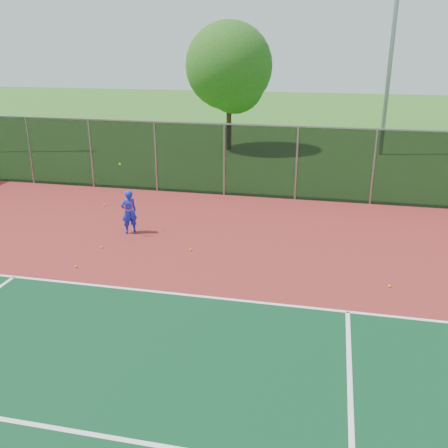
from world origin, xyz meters
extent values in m
plane|color=#2B621C|center=(0.00, 0.00, 0.00)|extent=(120.00, 120.00, 0.00)
cube|color=maroon|center=(0.00, 2.00, 0.01)|extent=(30.00, 20.00, 0.02)
cube|color=white|center=(2.00, 3.00, 0.03)|extent=(22.00, 0.10, 0.00)
cube|color=black|center=(0.00, 12.00, 1.52)|extent=(30.00, 0.04, 3.00)
cube|color=gray|center=(0.00, 12.00, 3.02)|extent=(30.00, 0.06, 0.06)
imported|color=#1728D9|center=(-5.18, 6.93, 0.77)|extent=(0.64, 0.64, 1.50)
cylinder|color=black|center=(-5.03, 6.68, 0.77)|extent=(0.03, 0.15, 0.27)
torus|color=#A51414|center=(-5.03, 6.58, 1.07)|extent=(0.30, 0.13, 0.29)
sphere|color=gold|center=(-5.43, 7.03, 2.37)|extent=(0.07, 0.07, 0.07)
sphere|color=gold|center=(-5.61, 3.93, 0.06)|extent=(0.07, 0.07, 0.07)
sphere|color=gold|center=(-2.72, 5.83, 0.06)|extent=(0.07, 0.07, 0.07)
sphere|color=gold|center=(-5.53, 5.43, 0.06)|extent=(0.07, 0.07, 0.07)
sphere|color=gold|center=(-7.31, 9.49, 0.06)|extent=(0.07, 0.07, 0.07)
sphere|color=gold|center=(3.10, 4.58, 0.06)|extent=(0.07, 0.07, 0.07)
cylinder|color=gray|center=(4.13, 21.94, 6.05)|extent=(0.24, 0.24, 12.10)
cylinder|color=#331E12|center=(-4.78, 21.52, 1.41)|extent=(0.30, 0.30, 2.83)
sphere|color=#205316|center=(-4.78, 21.52, 4.87)|extent=(5.03, 5.03, 5.03)
sphere|color=#205316|center=(-4.38, 21.22, 3.93)|extent=(3.46, 3.46, 3.46)
camera|label=1|loc=(1.33, -7.93, 6.12)|focal=40.00mm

